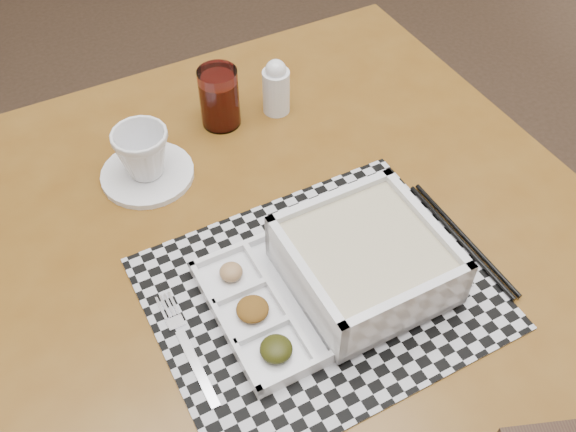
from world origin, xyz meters
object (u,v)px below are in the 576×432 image
at_px(cup, 143,153).
at_px(juice_glass, 220,99).
at_px(serving_tray, 354,268).
at_px(creamer_bottle, 276,87).
at_px(dining_table, 280,268).

bearing_deg(cup, juice_glass, 22.68).
height_order(serving_tray, creamer_bottle, creamer_bottle).
xyz_separation_m(cup, juice_glass, (0.16, 0.07, -0.00)).
distance_m(juice_glass, creamer_bottle, 0.10).
relative_size(serving_tray, cup, 3.62).
bearing_deg(serving_tray, juice_glass, 92.79).
xyz_separation_m(cup, creamer_bottle, (0.26, 0.05, -0.00)).
distance_m(dining_table, serving_tray, 0.18).
height_order(juice_glass, creamer_bottle, juice_glass).
xyz_separation_m(dining_table, cup, (-0.13, 0.22, 0.13)).
bearing_deg(juice_glass, serving_tray, -87.21).
bearing_deg(cup, serving_tray, -62.36).
height_order(cup, creamer_bottle, creamer_bottle).
relative_size(dining_table, serving_tray, 3.06).
xyz_separation_m(juice_glass, creamer_bottle, (0.10, -0.02, 0.00)).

